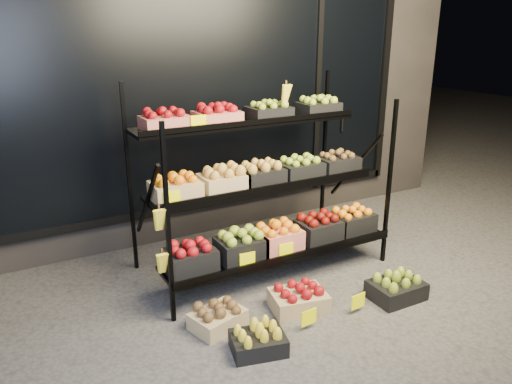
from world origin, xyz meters
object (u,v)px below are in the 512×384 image
floor_crate_midleft (258,340)px  floor_crate_midright (298,298)px  floor_crate_left (218,316)px  display_rack (264,185)px

floor_crate_midleft → floor_crate_midright: 0.61m
floor_crate_midleft → floor_crate_left: bearing=120.8°
display_rack → floor_crate_midleft: 1.41m
floor_crate_midright → floor_crate_left: bearing=-175.5°
display_rack → floor_crate_midleft: size_ratio=5.31×
floor_crate_left → floor_crate_midleft: size_ratio=1.04×
floor_crate_midright → display_rack: bearing=93.0°
floor_crate_midleft → display_rack: bearing=72.3°
floor_crate_midleft → floor_crate_midright: floor_crate_midright is taller
floor_crate_midright → floor_crate_midleft: bearing=-138.2°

